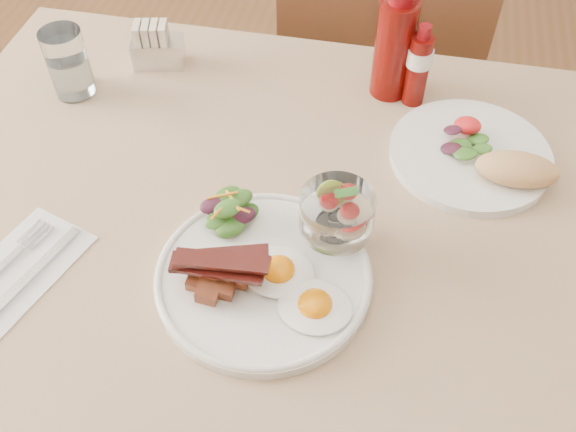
% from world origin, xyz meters
% --- Properties ---
extents(table, '(1.33, 0.88, 0.75)m').
position_xyz_m(table, '(0.00, 0.00, 0.66)').
color(table, '#57301B').
rests_on(table, ground).
extents(chair_far, '(0.42, 0.42, 0.93)m').
position_xyz_m(chair_far, '(0.00, 0.66, 0.52)').
color(chair_far, '#57301B').
rests_on(chair_far, ground).
extents(main_plate, '(0.28, 0.28, 0.02)m').
position_xyz_m(main_plate, '(-0.09, -0.10, 0.76)').
color(main_plate, white).
rests_on(main_plate, table).
extents(fried_eggs, '(0.15, 0.12, 0.03)m').
position_xyz_m(fried_eggs, '(-0.04, -0.12, 0.78)').
color(fried_eggs, white).
rests_on(fried_eggs, main_plate).
extents(bacon_potato_pile, '(0.13, 0.07, 0.06)m').
position_xyz_m(bacon_potato_pile, '(-0.14, -0.13, 0.80)').
color(bacon_potato_pile, maroon).
rests_on(bacon_potato_pile, main_plate).
extents(side_salad, '(0.08, 0.07, 0.04)m').
position_xyz_m(side_salad, '(-0.15, -0.03, 0.79)').
color(side_salad, '#1E4612').
rests_on(side_salad, main_plate).
extents(fruit_cup, '(0.10, 0.10, 0.10)m').
position_xyz_m(fruit_cup, '(-0.01, -0.03, 0.82)').
color(fruit_cup, white).
rests_on(fruit_cup, main_plate).
extents(second_plate, '(0.25, 0.24, 0.06)m').
position_xyz_m(second_plate, '(0.18, 0.17, 0.77)').
color(second_plate, white).
rests_on(second_plate, table).
extents(ketchup_bottle, '(0.08, 0.08, 0.19)m').
position_xyz_m(ketchup_bottle, '(0.03, 0.32, 0.84)').
color(ketchup_bottle, '#530704').
rests_on(ketchup_bottle, table).
extents(hot_sauce_bottle, '(0.05, 0.05, 0.14)m').
position_xyz_m(hot_sauce_bottle, '(0.07, 0.30, 0.82)').
color(hot_sauce_bottle, '#530704').
rests_on(hot_sauce_bottle, table).
extents(sugar_caddy, '(0.10, 0.07, 0.08)m').
position_xyz_m(sugar_caddy, '(-0.37, 0.31, 0.79)').
color(sugar_caddy, silver).
rests_on(sugar_caddy, table).
extents(water_glass, '(0.07, 0.07, 0.12)m').
position_xyz_m(water_glass, '(-0.49, 0.21, 0.80)').
color(water_glass, white).
rests_on(water_glass, table).
extents(napkin_cutlery, '(0.17, 0.23, 0.01)m').
position_xyz_m(napkin_cutlery, '(-0.41, -0.16, 0.75)').
color(napkin_cutlery, white).
rests_on(napkin_cutlery, table).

